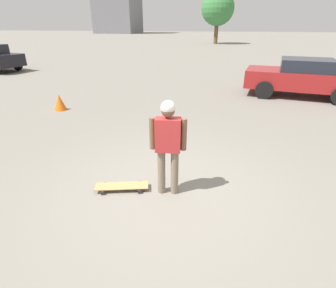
{
  "coord_description": "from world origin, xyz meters",
  "views": [
    {
      "loc": [
        3.6,
        0.86,
        2.58
      ],
      "look_at": [
        0.0,
        0.0,
        0.89
      ],
      "focal_mm": 28.0,
      "sensor_mm": 36.0,
      "label": 1
    }
  ],
  "objects_px": {
    "car_parked_near": "(302,77)",
    "skateboard": "(122,186)",
    "person": "(168,140)",
    "traffic_cone": "(60,102)"
  },
  "relations": [
    {
      "from": "car_parked_near",
      "to": "skateboard",
      "type": "bearing_deg",
      "value": 68.38
    },
    {
      "from": "car_parked_near",
      "to": "traffic_cone",
      "type": "xyz_separation_m",
      "value": [
        3.79,
        -8.05,
        -0.49
      ]
    },
    {
      "from": "person",
      "to": "car_parked_near",
      "type": "height_order",
      "value": "person"
    },
    {
      "from": "skateboard",
      "to": "traffic_cone",
      "type": "height_order",
      "value": "traffic_cone"
    },
    {
      "from": "person",
      "to": "car_parked_near",
      "type": "relative_size",
      "value": 0.37
    },
    {
      "from": "skateboard",
      "to": "car_parked_near",
      "type": "bearing_deg",
      "value": -136.38
    },
    {
      "from": "person",
      "to": "skateboard",
      "type": "distance_m",
      "value": 1.19
    },
    {
      "from": "skateboard",
      "to": "car_parked_near",
      "type": "height_order",
      "value": "car_parked_near"
    },
    {
      "from": "car_parked_near",
      "to": "traffic_cone",
      "type": "relative_size",
      "value": 8.31
    },
    {
      "from": "car_parked_near",
      "to": "person",
      "type": "bearing_deg",
      "value": 72.69
    }
  ]
}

